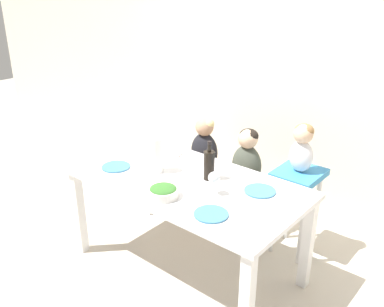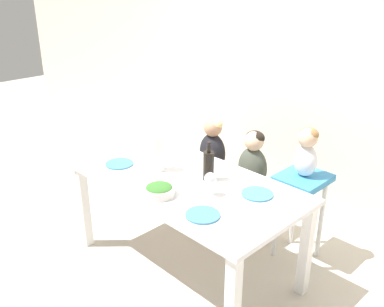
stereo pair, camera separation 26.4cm
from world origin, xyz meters
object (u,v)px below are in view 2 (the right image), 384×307
Objects in this scene: wine_bottle at (209,165)px; wine_glass_near at (210,179)px; dinner_plate_back_right at (257,194)px; dinner_plate_front_right at (203,215)px; person_child_left at (213,145)px; salad_bowl_large at (159,190)px; dinner_plate_front_left at (119,164)px; chair_far_left at (212,177)px; paper_towel_roll at (157,154)px; person_child_center at (253,160)px; chair_far_center at (251,194)px; dinner_plate_back_left at (173,153)px; person_baby_right at (307,149)px; chair_right_highchair at (301,194)px.

wine_glass_near is (0.16, -0.16, 0.00)m from wine_bottle.
dinner_plate_front_right is (-0.07, -0.45, 0.00)m from dinner_plate_back_right.
person_child_left is 0.81m from wine_bottle.
salad_bowl_large reaches higher than dinner_plate_front_left.
chair_far_left is 1.11m from dinner_plate_back_right.
wine_bottle is (0.52, -0.60, 0.17)m from person_child_left.
person_child_left is 0.79m from paper_towel_roll.
chair_far_center is at bearing -90.00° from person_child_center.
wine_glass_near is (0.68, -0.76, 0.17)m from person_child_left.
paper_towel_roll is at bearing -62.83° from dinner_plate_back_left.
dinner_plate_back_left is at bearing 148.17° from dinner_plate_front_right.
dinner_plate_back_right is at bearing -49.99° from person_child_center.
person_baby_right is at bearing 0.06° from person_child_center.
dinner_plate_back_right is (0.38, 0.07, -0.11)m from wine_bottle.
salad_bowl_large is 0.59m from dinner_plate_front_left.
person_child_center is 1.07m from dinner_plate_front_left.
chair_right_highchair is at bearing 0.00° from chair_far_center.
chair_right_highchair is 3.35× the size of dinner_plate_front_right.
person_child_center is at bearing 130.01° from dinner_plate_back_right.
wine_bottle is (0.52, -0.60, 0.48)m from chair_far_left.
person_baby_right is at bearing 87.73° from dinner_plate_back_right.
salad_bowl_large is at bearing -49.76° from dinner_plate_back_left.
dinner_plate_front_right is at bearing -95.22° from chair_right_highchair.
dinner_plate_back_left is at bearing -134.35° from person_child_center.
dinner_plate_back_right is (-0.02, -0.54, -0.17)m from person_baby_right.
chair_right_highchair is 3.35× the size of dinner_plate_back_left.
chair_far_center is 2.08× the size of dinner_plate_front_right.
wine_bottle is at bearing -123.76° from chair_right_highchair.
chair_far_left is at bearing 149.27° from dinner_plate_back_right.
person_child_left and person_child_center have the same top height.
dinner_plate_front_left is at bearing 175.20° from dinner_plate_front_right.
chair_right_highchair is at bearing 44.08° from paper_towel_roll.
person_baby_right reaches higher than dinner_plate_back_left.
chair_far_left is at bearing 130.27° from dinner_plate_front_right.
person_child_left reaches higher than dinner_plate_back_right.
person_child_left is 2.33× the size of dinner_plate_back_left.
person_baby_right is 1.76× the size of dinner_plate_back_right.
person_child_center reaches higher than dinner_plate_back_left.
chair_far_center is at bearing 89.97° from salad_bowl_large.
dinner_plate_back_left is at bearing -153.41° from chair_right_highchair.
person_baby_right reaches higher than paper_towel_roll.
dinner_plate_front_left is (-0.58, 0.10, -0.03)m from salad_bowl_large.
person_child_left is at bearing 114.21° from salad_bowl_large.
person_baby_right is 1.76× the size of dinner_plate_back_left.
wine_bottle is at bearing -123.69° from person_baby_right.
wine_glass_near is 0.34m from salad_bowl_large.
person_baby_right reaches higher than wine_bottle.
person_baby_right reaches higher than salad_bowl_large.
dinner_plate_back_right reaches higher than chair_far_center.
chair_far_left is 2.08× the size of dinner_plate_back_left.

